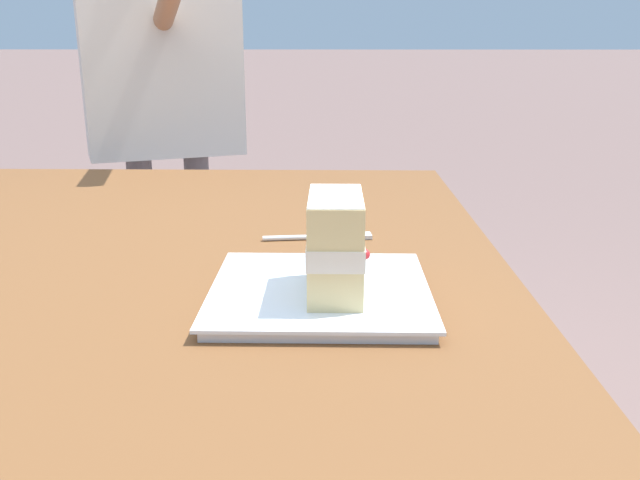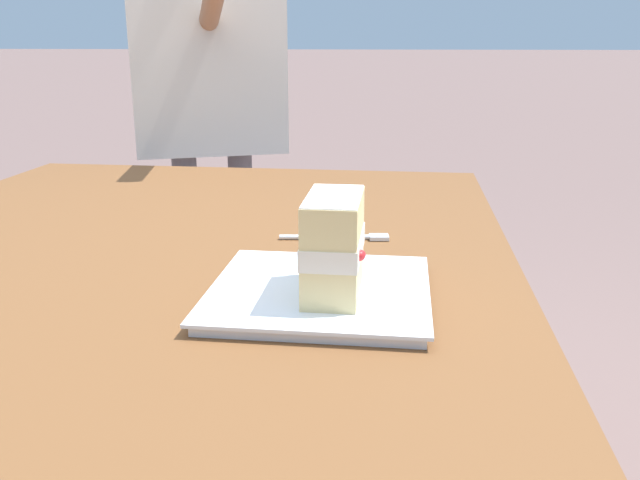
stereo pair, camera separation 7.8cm
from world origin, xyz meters
name	(u,v)px [view 2 (the right image)]	position (x,y,z in m)	size (l,w,h in m)	color
patio_table	(147,323)	(0.00, 0.00, 0.68)	(1.44, 1.05, 0.77)	brown
dessert_plate	(320,293)	(-0.11, -0.27, 0.78)	(0.26, 0.26, 0.02)	white
cake_slice	(334,245)	(-0.13, -0.28, 0.85)	(0.13, 0.07, 0.12)	#EAD18C
dessert_fork	(342,237)	(0.14, -0.27, 0.78)	(0.04, 0.17, 0.01)	silver
diner_person	(208,63)	(1.00, 0.18, 1.01)	(0.58, 0.45, 1.52)	slate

